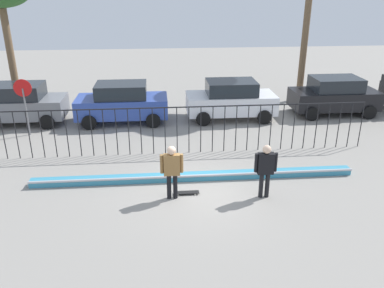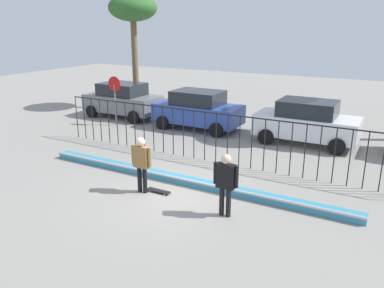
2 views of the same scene
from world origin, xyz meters
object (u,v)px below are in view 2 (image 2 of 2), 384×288
at_px(camera_operator, 226,180).
at_px(parked_car_blue, 198,110).
at_px(parked_car_gray, 123,100).
at_px(parked_car_white, 307,122).
at_px(skateboarder, 141,160).
at_px(skateboard, 159,191).
at_px(palm_tree_short, 133,11).
at_px(stop_sign, 115,94).

relative_size(camera_operator, parked_car_blue, 0.41).
xyz_separation_m(parked_car_gray, parked_car_white, (10.14, -0.19, 0.00)).
relative_size(skateboarder, parked_car_gray, 0.41).
height_order(skateboarder, parked_car_gray, parked_car_gray).
relative_size(camera_operator, parked_car_white, 0.41).
bearing_deg(skateboard, palm_tree_short, 111.19).
xyz_separation_m(stop_sign, palm_tree_short, (-1.65, 3.97, 4.12)).
distance_m(skateboarder, parked_car_white, 8.24).
height_order(skateboarder, camera_operator, camera_operator).
distance_m(skateboard, stop_sign, 8.97).
height_order(parked_car_white, stop_sign, stop_sign).
xyz_separation_m(skateboard, palm_tree_short, (-8.19, 9.91, 5.67)).
bearing_deg(stop_sign, skateboarder, -45.29).
distance_m(skateboard, parked_car_white, 7.93).
bearing_deg(parked_car_blue, camera_operator, -61.41).
distance_m(camera_operator, palm_tree_short, 15.50).
xyz_separation_m(parked_car_gray, parked_car_blue, (4.87, -0.24, 0.00)).
xyz_separation_m(skateboarder, parked_car_blue, (-2.07, 7.53, -0.08)).
distance_m(parked_car_blue, stop_sign, 4.30).
bearing_deg(parked_car_blue, stop_sign, -164.84).
relative_size(skateboarder, palm_tree_short, 0.26).
bearing_deg(palm_tree_short, camera_operator, -44.18).
bearing_deg(stop_sign, parked_car_blue, 19.17).
relative_size(skateboarder, camera_operator, 1.00).
relative_size(parked_car_gray, parked_car_white, 1.00).
bearing_deg(parked_car_gray, stop_sign, -62.33).
bearing_deg(camera_operator, skateboarder, -0.56).
relative_size(camera_operator, parked_car_gray, 0.41).
bearing_deg(palm_tree_short, skateboard, -50.45).
distance_m(parked_car_white, stop_sign, 9.42).
relative_size(parked_car_gray, palm_tree_short, 0.64).
distance_m(stop_sign, palm_tree_short, 5.95).
distance_m(skateboard, parked_car_blue, 7.81).
height_order(parked_car_white, palm_tree_short, palm_tree_short).
height_order(skateboard, parked_car_white, parked_car_white).
height_order(parked_car_blue, palm_tree_short, palm_tree_short).
bearing_deg(parked_car_white, camera_operator, -93.80).
relative_size(skateboard, stop_sign, 0.32).
xyz_separation_m(skateboarder, camera_operator, (2.87, -0.18, 0.00)).
xyz_separation_m(parked_car_blue, stop_sign, (-4.01, -1.39, 0.64)).
distance_m(camera_operator, stop_sign, 10.97).
bearing_deg(skateboard, parked_car_white, 51.27).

